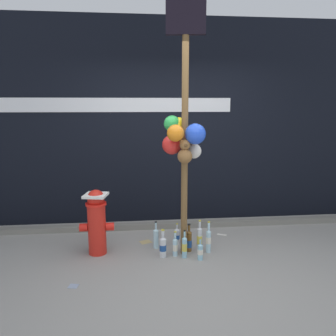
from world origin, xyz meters
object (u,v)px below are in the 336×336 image
Objects in this scene: fire_hydrant at (97,220)px; memorial_post at (183,123)px; bottle_0 at (175,246)px; bottle_6 at (184,247)px; bottle_3 at (189,241)px; bottle_1 at (208,240)px; bottle_8 at (199,239)px; bottle_4 at (156,238)px; bottle_7 at (200,251)px; bottle_2 at (163,246)px; bottle_5 at (177,236)px.

memorial_post is at bearing -6.03° from fire_hydrant.
bottle_6 reaches higher than bottle_0.
bottle_1 is at bearing -14.51° from bottle_3.
bottle_0 is 0.87× the size of bottle_3.
fire_hydrant is 2.00× the size of bottle_8.
bottle_8 reaches higher than bottle_4.
bottle_1 is 1.13× the size of bottle_3.
bottle_4 is 0.64m from bottle_7.
bottle_6 is at bearing -43.80° from bottle_4.
bottle_2 is 0.98× the size of bottle_4.
bottle_8 is (1.26, -0.07, -0.26)m from fire_hydrant.
bottle_4 is (-0.07, 0.27, 0.00)m from bottle_2.
bottle_4 is at bearing 161.44° from bottle_3.
bottle_7 is at bearing -16.02° from bottle_2.
bottle_1 is 0.99× the size of bottle_8.
bottle_6 is at bearing -143.40° from bottle_8.
bottle_8 is (0.21, 0.16, 0.03)m from bottle_6.
bottle_2 reaches higher than bottle_6.
fire_hydrant is 1.11m from bottle_6.
bottle_0 is 0.12m from bottle_6.
bottle_0 is at bearing 152.89° from bottle_7.
bottle_2 is 0.48m from bottle_8.
bottle_2 is 1.22× the size of bottle_5.
memorial_post is 1.49m from bottle_0.
bottle_1 is 0.25m from bottle_3.
bottle_1 is 1.15× the size of bottle_2.
fire_hydrant reaches higher than bottle_3.
bottle_0 is 0.87× the size of bottle_4.
bottle_4 is (-0.64, 0.20, -0.02)m from bottle_1.
fire_hydrant is 1.30m from bottle_7.
bottle_5 is 1.04× the size of bottle_7.
bottle_4 is at bearing 136.20° from bottle_6.
bottle_1 is (1.37, -0.12, -0.26)m from fire_hydrant.
fire_hydrant is at bearing 166.69° from bottle_2.
memorial_post is at bearing 96.19° from bottle_6.
memorial_post is at bearing 32.03° from bottle_0.
bottle_1 is at bearing -4.87° from fire_hydrant.
bottle_1 is at bearing -17.09° from bottle_4.
memorial_post reaches higher than bottle_2.
bottle_5 is at bearing 135.65° from bottle_8.
fire_hydrant is at bearing -170.18° from bottle_5.
memorial_post reaches higher than bottle_4.
bottle_8 reaches higher than bottle_7.
bottle_0 is 0.89× the size of bottle_2.
fire_hydrant is at bearing 169.94° from bottle_0.
memorial_post is 8.25× the size of bottle_3.
bottle_2 is 0.26m from bottle_6.
bottle_7 is (0.19, -0.20, -1.50)m from memorial_post.
bottle_0 is 0.15m from bottle_2.
bottle_4 is at bearing 141.83° from bottle_7.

